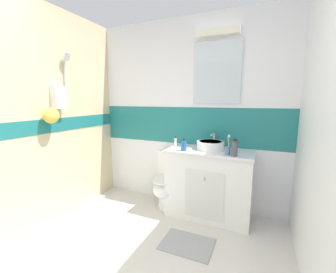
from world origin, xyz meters
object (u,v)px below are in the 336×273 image
(sink_basin, at_px, (210,145))
(toothpaste_tube_upright, at_px, (175,144))
(toilet, at_px, (169,182))
(mouthwash_bottle, at_px, (235,148))
(toothbrush_cup, at_px, (228,150))
(soap_dispenser, at_px, (184,146))

(sink_basin, height_order, toothpaste_tube_upright, sink_basin)
(toilet, height_order, mouthwash_bottle, mouthwash_bottle)
(sink_basin, distance_m, toothpaste_tube_upright, 0.43)
(toothbrush_cup, relative_size, mouthwash_bottle, 1.21)
(toothbrush_cup, distance_m, soap_dispenser, 0.51)
(toothbrush_cup, distance_m, mouthwash_bottle, 0.09)
(sink_basin, relative_size, toothpaste_tube_upright, 2.23)
(sink_basin, bearing_deg, toilet, -176.15)
(mouthwash_bottle, bearing_deg, toothbrush_cup, 160.18)
(toilet, relative_size, toothbrush_cup, 3.43)
(toilet, bearing_deg, toothpaste_tube_upright, -47.59)
(soap_dispenser, bearing_deg, sink_basin, 36.32)
(toilet, bearing_deg, sink_basin, 3.85)
(soap_dispenser, height_order, mouthwash_bottle, mouthwash_bottle)
(toothpaste_tube_upright, height_order, mouthwash_bottle, mouthwash_bottle)
(mouthwash_bottle, bearing_deg, sink_basin, 144.25)
(soap_dispenser, relative_size, mouthwash_bottle, 0.82)
(toilet, relative_size, toothpaste_tube_upright, 4.62)
(toothbrush_cup, height_order, soap_dispenser, toothbrush_cup)
(toothbrush_cup, bearing_deg, toilet, 168.25)
(toothpaste_tube_upright, relative_size, mouthwash_bottle, 0.90)
(toilet, distance_m, soap_dispenser, 0.63)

